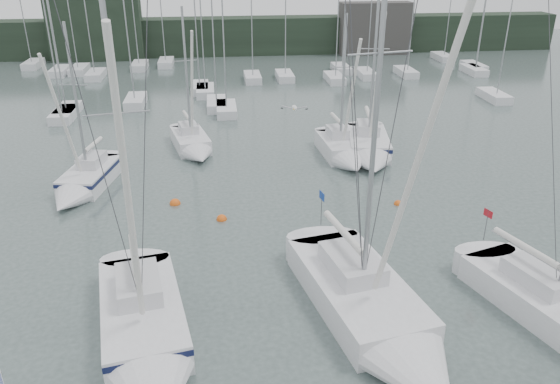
{
  "coord_description": "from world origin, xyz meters",
  "views": [
    {
      "loc": [
        -4.54,
        -17.09,
        14.46
      ],
      "look_at": [
        -1.91,
        5.0,
        4.27
      ],
      "focal_mm": 35.0,
      "sensor_mm": 36.0,
      "label": 1
    }
  ],
  "objects_px": {
    "sailboat_near_center": "(384,326)",
    "sailboat_mid_a": "(83,184)",
    "sailboat_near_left": "(146,342)",
    "sailboat_mid_b": "(194,146)",
    "sailboat_mid_c": "(344,153)",
    "buoy_b": "(398,204)",
    "sailboat_mid_d": "(370,150)",
    "buoy_a": "(222,219)",
    "buoy_c": "(175,204)"
  },
  "relations": [
    {
      "from": "sailboat_mid_c",
      "to": "sailboat_near_left",
      "type": "bearing_deg",
      "value": -126.11
    },
    {
      "from": "sailboat_near_center",
      "to": "sailboat_mid_d",
      "type": "bearing_deg",
      "value": 64.87
    },
    {
      "from": "sailboat_near_center",
      "to": "sailboat_mid_a",
      "type": "height_order",
      "value": "sailboat_near_center"
    },
    {
      "from": "sailboat_mid_a",
      "to": "buoy_c",
      "type": "bearing_deg",
      "value": -10.58
    },
    {
      "from": "sailboat_mid_a",
      "to": "sailboat_mid_b",
      "type": "xyz_separation_m",
      "value": [
        6.81,
        6.4,
        -0.05
      ]
    },
    {
      "from": "sailboat_near_center",
      "to": "sailboat_mid_b",
      "type": "height_order",
      "value": "sailboat_near_center"
    },
    {
      "from": "sailboat_mid_b",
      "to": "buoy_c",
      "type": "xyz_separation_m",
      "value": [
        -0.94,
        -8.81,
        -0.54
      ]
    },
    {
      "from": "sailboat_mid_c",
      "to": "sailboat_mid_d",
      "type": "xyz_separation_m",
      "value": [
        1.97,
        0.17,
        0.08
      ]
    },
    {
      "from": "buoy_c",
      "to": "sailboat_mid_c",
      "type": "bearing_deg",
      "value": 26.63
    },
    {
      "from": "sailboat_mid_b",
      "to": "sailboat_mid_c",
      "type": "height_order",
      "value": "sailboat_mid_b"
    },
    {
      "from": "sailboat_mid_d",
      "to": "buoy_b",
      "type": "height_order",
      "value": "sailboat_mid_d"
    },
    {
      "from": "sailboat_near_left",
      "to": "sailboat_near_center",
      "type": "xyz_separation_m",
      "value": [
        9.24,
        -0.11,
        -0.02
      ]
    },
    {
      "from": "buoy_a",
      "to": "buoy_c",
      "type": "xyz_separation_m",
      "value": [
        -2.77,
        2.4,
        0.0
      ]
    },
    {
      "from": "sailboat_near_left",
      "to": "sailboat_mid_a",
      "type": "distance_m",
      "value": 16.83
    },
    {
      "from": "buoy_b",
      "to": "sailboat_mid_a",
      "type": "bearing_deg",
      "value": 168.14
    },
    {
      "from": "sailboat_near_center",
      "to": "sailboat_mid_d",
      "type": "height_order",
      "value": "sailboat_near_center"
    },
    {
      "from": "sailboat_mid_b",
      "to": "buoy_a",
      "type": "bearing_deg",
      "value": -93.64
    },
    {
      "from": "sailboat_near_left",
      "to": "sailboat_mid_c",
      "type": "distance_m",
      "value": 22.84
    },
    {
      "from": "sailboat_mid_a",
      "to": "buoy_c",
      "type": "xyz_separation_m",
      "value": [
        5.87,
        -2.41,
        -0.58
      ]
    },
    {
      "from": "sailboat_mid_a",
      "to": "sailboat_mid_d",
      "type": "xyz_separation_m",
      "value": [
        19.64,
        3.68,
        0.08
      ]
    },
    {
      "from": "sailboat_near_left",
      "to": "sailboat_mid_a",
      "type": "xyz_separation_m",
      "value": [
        -5.58,
        15.88,
        -0.07
      ]
    },
    {
      "from": "sailboat_near_center",
      "to": "buoy_b",
      "type": "distance_m",
      "value": 12.77
    },
    {
      "from": "sailboat_near_center",
      "to": "buoy_c",
      "type": "bearing_deg",
      "value": 112.03
    },
    {
      "from": "sailboat_mid_d",
      "to": "buoy_c",
      "type": "height_order",
      "value": "sailboat_mid_d"
    },
    {
      "from": "sailboat_near_center",
      "to": "sailboat_mid_a",
      "type": "distance_m",
      "value": 21.8
    },
    {
      "from": "sailboat_near_left",
      "to": "buoy_b",
      "type": "xyz_separation_m",
      "value": [
        13.75,
        11.82,
        -0.65
      ]
    },
    {
      "from": "sailboat_mid_d",
      "to": "buoy_b",
      "type": "relative_size",
      "value": 25.48
    },
    {
      "from": "sailboat_mid_a",
      "to": "buoy_c",
      "type": "relative_size",
      "value": 16.86
    },
    {
      "from": "sailboat_mid_a",
      "to": "buoy_c",
      "type": "distance_m",
      "value": 6.37
    },
    {
      "from": "sailboat_near_center",
      "to": "buoy_a",
      "type": "distance_m",
      "value": 12.79
    },
    {
      "from": "sailboat_near_center",
      "to": "sailboat_mid_b",
      "type": "xyz_separation_m",
      "value": [
        -8.01,
        22.39,
        -0.1
      ]
    },
    {
      "from": "sailboat_near_left",
      "to": "buoy_c",
      "type": "xyz_separation_m",
      "value": [
        0.29,
        13.46,
        -0.65
      ]
    },
    {
      "from": "sailboat_near_left",
      "to": "sailboat_mid_a",
      "type": "height_order",
      "value": "sailboat_near_left"
    },
    {
      "from": "sailboat_mid_c",
      "to": "buoy_c",
      "type": "height_order",
      "value": "sailboat_mid_c"
    },
    {
      "from": "sailboat_mid_a",
      "to": "sailboat_mid_b",
      "type": "bearing_deg",
      "value": 55.0
    },
    {
      "from": "sailboat_mid_d",
      "to": "buoy_b",
      "type": "xyz_separation_m",
      "value": [
        -0.31,
        -7.73,
        -0.66
      ]
    },
    {
      "from": "sailboat_mid_b",
      "to": "buoy_a",
      "type": "relative_size",
      "value": 18.65
    },
    {
      "from": "sailboat_near_left",
      "to": "buoy_c",
      "type": "relative_size",
      "value": 23.65
    },
    {
      "from": "sailboat_mid_b",
      "to": "sailboat_mid_d",
      "type": "relative_size",
      "value": 0.87
    },
    {
      "from": "sailboat_mid_c",
      "to": "buoy_a",
      "type": "xyz_separation_m",
      "value": [
        -9.02,
        -8.31,
        -0.58
      ]
    },
    {
      "from": "sailboat_mid_a",
      "to": "sailboat_mid_b",
      "type": "height_order",
      "value": "sailboat_mid_b"
    },
    {
      "from": "sailboat_mid_c",
      "to": "sailboat_near_center",
      "type": "bearing_deg",
      "value": -102.46
    },
    {
      "from": "sailboat_near_left",
      "to": "sailboat_mid_c",
      "type": "relative_size",
      "value": 1.43
    },
    {
      "from": "sailboat_near_center",
      "to": "sailboat_mid_c",
      "type": "height_order",
      "value": "sailboat_near_center"
    },
    {
      "from": "buoy_b",
      "to": "buoy_a",
      "type": "bearing_deg",
      "value": -175.96
    },
    {
      "from": "sailboat_mid_d",
      "to": "buoy_a",
      "type": "bearing_deg",
      "value": -132.67
    },
    {
      "from": "sailboat_near_center",
      "to": "sailboat_mid_b",
      "type": "relative_size",
      "value": 1.66
    },
    {
      "from": "sailboat_near_left",
      "to": "sailboat_mid_b",
      "type": "relative_size",
      "value": 1.39
    },
    {
      "from": "sailboat_mid_c",
      "to": "buoy_b",
      "type": "height_order",
      "value": "sailboat_mid_c"
    },
    {
      "from": "sailboat_near_center",
      "to": "buoy_b",
      "type": "xyz_separation_m",
      "value": [
        4.5,
        11.93,
        -0.63
      ]
    }
  ]
}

